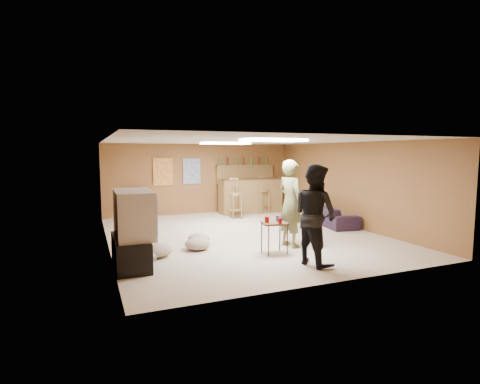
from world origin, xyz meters
name	(u,v)px	position (x,y,z in m)	size (l,w,h in m)	color
ground	(243,235)	(0.00, 0.00, 0.00)	(7.00, 7.00, 0.00)	#C6B097
ceiling	(243,141)	(0.00, 0.00, 2.20)	(6.00, 7.00, 0.02)	silver
wall_back	(201,179)	(0.00, 3.50, 1.10)	(6.00, 0.02, 2.20)	brown
wall_front	(336,210)	(0.00, -3.50, 1.10)	(6.00, 0.02, 2.20)	brown
wall_left	(107,194)	(-3.00, 0.00, 1.10)	(0.02, 7.00, 2.20)	brown
wall_right	(348,184)	(3.00, 0.00, 1.10)	(0.02, 7.00, 2.20)	brown
tv_stand	(131,252)	(-2.72, -1.50, 0.25)	(0.55, 1.30, 0.50)	black
dvd_box	(144,256)	(-2.50, -1.50, 0.15)	(0.35, 0.50, 0.08)	#B2B2B7
tv_body	(134,214)	(-2.65, -1.50, 0.90)	(0.60, 1.10, 0.80)	#B2B2B7
tv_screen	(152,213)	(-2.34, -1.50, 0.90)	(0.02, 0.95, 0.65)	navy
bar_counter	(251,196)	(1.50, 2.95, 0.55)	(2.00, 0.60, 1.10)	brown
bar_lip	(254,179)	(1.50, 2.70, 1.10)	(2.10, 0.12, 0.05)	#3C2313
bar_shelf	(245,166)	(1.50, 3.40, 1.50)	(2.00, 0.18, 0.05)	brown
bar_backing	(245,175)	(1.50, 3.42, 1.20)	(2.00, 0.14, 0.60)	brown
poster_left	(163,172)	(-1.20, 3.46, 1.35)	(0.60, 0.03, 0.85)	#BF3F26
poster_right	(192,171)	(-0.30, 3.46, 1.35)	(0.55, 0.03, 0.80)	#334C99
folding_chair_stack	(138,203)	(-2.00, 3.30, 0.45)	(0.50, 0.14, 0.90)	#A4201E
ceiling_panel_front	(274,140)	(0.00, -1.50, 2.17)	(1.20, 0.60, 0.04)	white
ceiling_panel_back	(225,143)	(0.00, 1.20, 2.17)	(1.20, 0.60, 0.04)	white
person_olive	(290,203)	(0.49, -1.34, 0.90)	(0.65, 0.43, 1.79)	#66673C
person_black	(315,215)	(0.25, -2.58, 0.87)	(0.84, 0.66, 1.74)	black
sofa	(332,215)	(2.70, 0.24, 0.26)	(1.78, 0.69, 0.52)	black
tray_table	(274,238)	(-0.07, -1.71, 0.30)	(0.46, 0.37, 0.60)	#3C2313
cup_red_near	(267,220)	(-0.22, -1.67, 0.66)	(0.08, 0.08, 0.11)	#A40A0E
cup_red_far	(280,221)	(-0.02, -1.82, 0.66)	(0.08, 0.08, 0.11)	#A40A0E
cup_blue	(278,218)	(0.07, -1.59, 0.65)	(0.07, 0.07, 0.10)	navy
bar_stool_left	(236,199)	(0.67, 2.15, 0.56)	(0.36, 0.36, 1.13)	brown
bar_stool_right	(263,194)	(1.84, 2.69, 0.62)	(0.40, 0.40, 1.25)	brown
cushion_near_tv	(198,244)	(-1.36, -0.87, 0.12)	(0.52, 0.52, 0.23)	tan
cushion_mid	(199,238)	(-1.19, -0.36, 0.10)	(0.47, 0.47, 0.21)	tan
cushion_far	(158,250)	(-2.19, -1.08, 0.12)	(0.55, 0.55, 0.25)	tan
bottle_row	(244,161)	(1.44, 3.38, 1.65)	(1.76, 0.08, 0.26)	#3F7233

